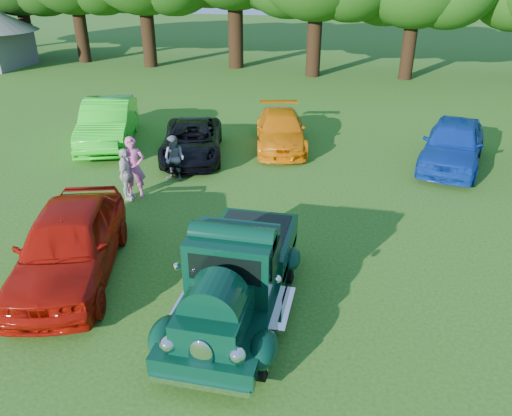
% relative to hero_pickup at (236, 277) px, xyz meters
% --- Properties ---
extents(ground, '(120.00, 120.00, 0.00)m').
position_rel_hero_pickup_xyz_m(ground, '(-0.37, 0.78, -0.82)').
color(ground, '#265112').
rests_on(ground, ground).
extents(hero_pickup, '(2.26, 4.86, 1.90)m').
position_rel_hero_pickup_xyz_m(hero_pickup, '(0.00, 0.00, 0.00)').
color(hero_pickup, black).
rests_on(hero_pickup, ground).
extents(red_convertible, '(3.26, 5.16, 1.64)m').
position_rel_hero_pickup_xyz_m(red_convertible, '(-3.91, 0.46, -0.01)').
color(red_convertible, '#9A0F06').
rests_on(red_convertible, ground).
extents(back_car_lime, '(3.33, 5.36, 1.67)m').
position_rel_hero_pickup_xyz_m(back_car_lime, '(-7.41, 9.00, 0.01)').
color(back_car_lime, '#1CCF1B').
rests_on(back_car_lime, ground).
extents(back_car_black, '(3.17, 4.86, 1.24)m').
position_rel_hero_pickup_xyz_m(back_car_black, '(-3.79, 8.31, -0.20)').
color(back_car_black, black).
rests_on(back_car_black, ground).
extents(back_car_orange, '(2.72, 4.73, 1.29)m').
position_rel_hero_pickup_xyz_m(back_car_orange, '(-0.87, 10.10, -0.18)').
color(back_car_orange, orange).
rests_on(back_car_orange, ground).
extents(back_car_blue, '(2.88, 5.00, 1.60)m').
position_rel_hero_pickup_xyz_m(back_car_blue, '(5.22, 9.39, -0.02)').
color(back_car_blue, '#0D3197').
rests_on(back_car_blue, ground).
extents(spectator_pink, '(0.81, 0.70, 1.86)m').
position_rel_hero_pickup_xyz_m(spectator_pink, '(-4.33, 4.67, 0.11)').
color(spectator_pink, '#D6588F').
rests_on(spectator_pink, ground).
extents(spectator_grey, '(0.81, 0.68, 1.48)m').
position_rel_hero_pickup_xyz_m(spectator_grey, '(-3.63, 6.13, -0.08)').
color(spectator_grey, slate).
rests_on(spectator_grey, ground).
extents(spectator_white, '(0.58, 0.98, 1.57)m').
position_rel_hero_pickup_xyz_m(spectator_white, '(-4.50, 4.47, -0.04)').
color(spectator_white, beige).
rests_on(spectator_white, ground).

